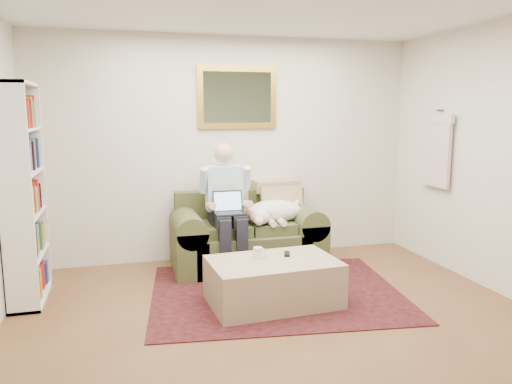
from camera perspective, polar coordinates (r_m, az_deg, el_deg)
name	(u,v)px	position (r m, az deg, el deg)	size (l,w,h in m)	color
room_shell	(287,170)	(3.84, 3.51, 2.57)	(4.51, 5.00, 2.61)	brown
rug	(276,292)	(4.95, 2.31, -11.35)	(2.37, 1.90, 0.01)	black
sofa	(247,241)	(5.67, -1.07, -5.66)	(1.66, 0.84, 1.00)	#484B27
seated_man	(228,209)	(5.37, -3.26, -1.99)	(0.55, 0.78, 1.40)	#8CB1D8
laptop	(229,207)	(5.30, -3.12, -1.76)	(0.32, 0.26, 0.23)	black
sleeping_dog	(274,211)	(5.58, 2.10, -2.21)	(0.68, 0.43, 0.25)	white
ottoman	(273,282)	(4.61, 1.97, -10.25)	(1.14, 0.72, 0.41)	tan
coffee_mug	(258,253)	(4.59, 0.20, -6.95)	(0.08, 0.08, 0.10)	white
tv_remote	(287,254)	(4.71, 3.56, -7.06)	(0.05, 0.15, 0.02)	black
bookshelf	(23,194)	(5.00, -25.07, -0.21)	(0.28, 0.80, 2.00)	white
wall_mirror	(237,97)	(5.89, -2.15, 10.76)	(0.94, 0.04, 0.72)	gold
hanging_shirt	(437,147)	(5.96, 19.94, 4.90)	(0.06, 0.52, 0.90)	beige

